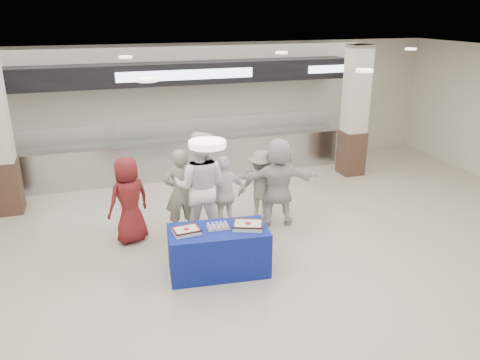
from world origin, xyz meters
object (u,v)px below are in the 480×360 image
object	(u,v)px
display_table	(219,251)
sheet_cake_right	(248,225)
cupcake_tray	(218,226)
chef_short	(225,195)
sheet_cake_left	(186,230)
chef_tall	(200,187)
civilian_maroon	(129,200)
soldier_b	(261,186)
soldier_a	(180,193)
civilian_white	(278,182)

from	to	relation	value
display_table	sheet_cake_right	xyz separation A→B (m)	(0.46, -0.08, 0.42)
sheet_cake_right	cupcake_tray	distance (m)	0.47
sheet_cake_right	chef_short	world-z (taller)	chef_short
display_table	cupcake_tray	world-z (taller)	cupcake_tray
sheet_cake_left	cupcake_tray	distance (m)	0.50
sheet_cake_left	chef_tall	bearing A→B (deg)	67.32
cupcake_tray	civilian_maroon	size ratio (longest dim) A/B	0.22
sheet_cake_right	chef_tall	distance (m)	1.42
soldier_b	cupcake_tray	bearing A→B (deg)	75.05
cupcake_tray	civilian_maroon	distance (m)	1.93
civilian_maroon	chef_short	distance (m)	1.73
sheet_cake_left	chef_tall	size ratio (longest dim) A/B	0.21
display_table	soldier_a	world-z (taller)	soldier_a
civilian_maroon	soldier_a	xyz separation A→B (m)	(0.92, -0.01, 0.03)
sheet_cake_left	soldier_a	distance (m)	1.50
sheet_cake_right	chef_tall	bearing A→B (deg)	108.53
chef_tall	soldier_b	distance (m)	1.42
civilian_maroon	chef_tall	world-z (taller)	chef_tall
sheet_cake_left	chef_tall	distance (m)	1.34
sheet_cake_right	civilian_maroon	xyz separation A→B (m)	(-1.68, 1.61, -0.01)
sheet_cake_left	soldier_b	xyz separation A→B (m)	(1.83, 1.66, -0.08)
sheet_cake_right	cupcake_tray	bearing A→B (deg)	163.85
display_table	soldier_b	distance (m)	2.17
sheet_cake_right	soldier_b	size ratio (longest dim) A/B	0.39
sheet_cake_left	chef_tall	xyz separation A→B (m)	(0.51, 1.22, 0.21)
display_table	sheet_cake_left	size ratio (longest dim) A/B	3.62
soldier_b	chef_short	bearing A→B (deg)	45.54
chef_short	chef_tall	bearing A→B (deg)	-0.45
sheet_cake_right	civilian_white	xyz separation A→B (m)	(1.11, 1.47, 0.07)
display_table	soldier_b	world-z (taller)	soldier_b
chef_short	display_table	bearing A→B (deg)	56.96
sheet_cake_right	chef_tall	xyz separation A→B (m)	(-0.45, 1.33, 0.21)
chef_tall	civilian_white	world-z (taller)	chef_tall
chef_tall	soldier_b	bearing A→B (deg)	-139.65
chef_short	civilian_white	size ratio (longest dim) A/B	0.86
display_table	sheet_cake_left	distance (m)	0.65
soldier_b	civilian_white	bearing A→B (deg)	152.49
cupcake_tray	civilian_white	world-z (taller)	civilian_white
sheet_cake_right	civilian_white	distance (m)	1.84
cupcake_tray	soldier_b	world-z (taller)	soldier_b
civilian_maroon	chef_short	size ratio (longest dim) A/B	1.06
sheet_cake_left	cupcake_tray	bearing A→B (deg)	2.24
civilian_maroon	sheet_cake_left	bearing A→B (deg)	92.23
cupcake_tray	civilian_maroon	xyz separation A→B (m)	(-1.23, 1.48, 0.01)
sheet_cake_left	civilian_maroon	world-z (taller)	civilian_maroon
chef_short	soldier_b	distance (m)	0.90
chef_short	sheet_cake_left	bearing A→B (deg)	40.31
soldier_a	cupcake_tray	bearing A→B (deg)	102.27
cupcake_tray	soldier_a	size ratio (longest dim) A/B	0.21
soldier_b	sheet_cake_right	bearing A→B (deg)	87.79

